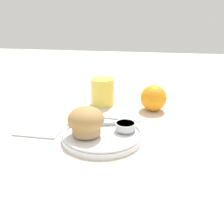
# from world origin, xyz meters

# --- Properties ---
(ground_plane) EXTENTS (3.00, 3.00, 0.00)m
(ground_plane) POSITION_xyz_m (0.00, 0.00, 0.00)
(ground_plane) COLOR beige
(plate) EXTENTS (0.20, 0.20, 0.02)m
(plate) POSITION_xyz_m (0.01, -0.01, 0.01)
(plate) COLOR white
(plate) RESTS_ON ground_plane
(muffin) EXTENTS (0.09, 0.09, 0.07)m
(muffin) POSITION_xyz_m (-0.02, -0.03, 0.05)
(muffin) COLOR tan
(muffin) RESTS_ON plate
(cream_ramekin) EXTENTS (0.05, 0.05, 0.02)m
(cream_ramekin) POSITION_xyz_m (0.07, 0.01, 0.03)
(cream_ramekin) COLOR silver
(cream_ramekin) RESTS_ON plate
(berry_pair) EXTENTS (0.04, 0.02, 0.02)m
(berry_pair) POSITION_xyz_m (-0.02, 0.03, 0.03)
(berry_pair) COLOR #B7192D
(berry_pair) RESTS_ON plate
(butter_knife) EXTENTS (0.19, 0.07, 0.00)m
(butter_knife) POSITION_xyz_m (0.01, 0.04, 0.02)
(butter_knife) COLOR #B7B7BC
(butter_knife) RESTS_ON plate
(orange_fruit) EXTENTS (0.08, 0.08, 0.08)m
(orange_fruit) POSITION_xyz_m (0.13, 0.21, 0.04)
(orange_fruit) COLOR orange
(orange_fruit) RESTS_ON ground_plane
(juice_glass) EXTENTS (0.08, 0.08, 0.09)m
(juice_glass) POSITION_xyz_m (-0.04, 0.24, 0.04)
(juice_glass) COLOR #EAD14C
(juice_glass) RESTS_ON ground_plane
(folded_napkin) EXTENTS (0.12, 0.06, 0.01)m
(folded_napkin) POSITION_xyz_m (-0.16, -0.01, 0.00)
(folded_napkin) COLOR #B2BCCC
(folded_napkin) RESTS_ON ground_plane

